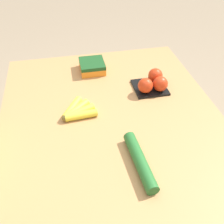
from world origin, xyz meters
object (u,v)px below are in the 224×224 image
banana_bunch (77,112)px  tomato_pack (153,83)px  cucumber_near (140,161)px  carrot_bag (92,66)px

banana_bunch → tomato_pack: 0.41m
banana_bunch → cucumber_near: (-0.33, -0.20, 0.01)m
carrot_bag → banana_bunch: bearing=161.2°
banana_bunch → carrot_bag: (0.36, -0.12, 0.02)m
banana_bunch → tomato_pack: size_ratio=0.98×
tomato_pack → carrot_bag: bearing=49.0°
carrot_bag → cucumber_near: size_ratio=0.55×
tomato_pack → carrot_bag: (0.24, 0.27, -0.01)m
banana_bunch → carrot_bag: size_ratio=1.10×
tomato_pack → cucumber_near: 0.49m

